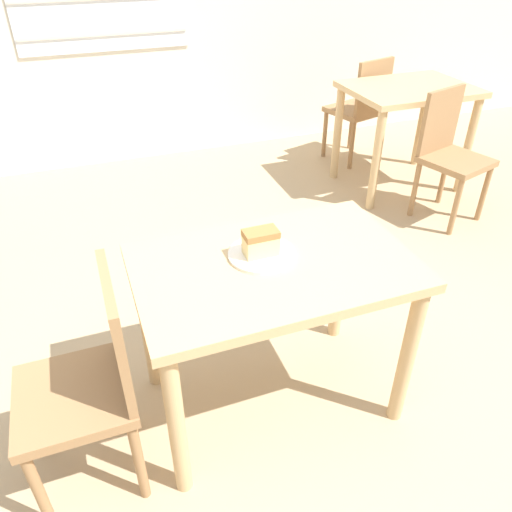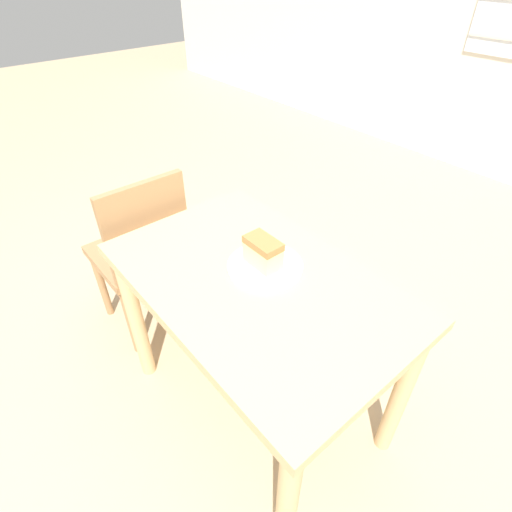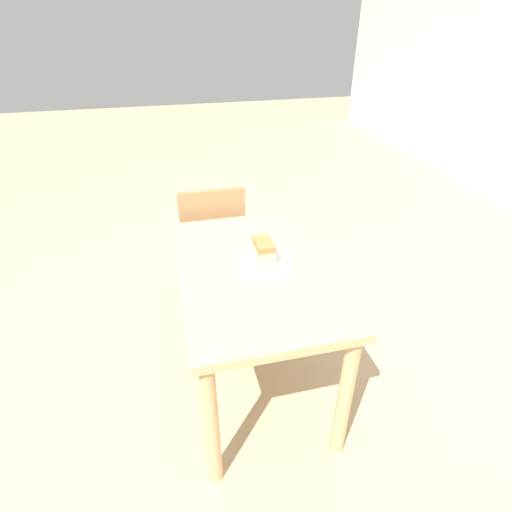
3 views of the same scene
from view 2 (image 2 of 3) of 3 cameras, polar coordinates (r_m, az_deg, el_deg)
ground_plane at (r=1.81m, az=-5.25°, el=-21.74°), size 14.00×14.00×0.00m
dining_table_near at (r=1.35m, az=0.10°, el=-6.96°), size 1.00×0.64×0.72m
chair_near_window at (r=1.87m, az=-15.91°, el=0.61°), size 0.38×0.38×0.85m
plate at (r=1.31m, az=1.31°, el=-1.42°), size 0.25×0.25×0.01m
cake_slice at (r=1.28m, az=1.01°, el=0.55°), size 0.12×0.07×0.10m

